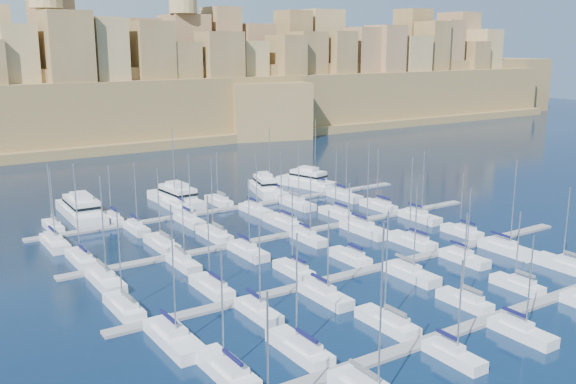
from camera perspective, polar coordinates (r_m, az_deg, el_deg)
ground at (r=107.97m, az=3.63°, el=-5.04°), size 600.00×600.00×0.00m
pontoon_near at (r=85.05m, az=17.74°, el=-10.65°), size 84.00×2.00×0.40m
pontoon_mid_near at (r=99.11m, az=7.82°, el=-6.70°), size 84.00×2.00×0.40m
pontoon_mid_far at (r=115.68m, az=0.65°, el=-3.67°), size 84.00×2.00×0.40m
pontoon_far at (r=133.81m, az=-4.62°, el=-1.39°), size 84.00×2.00×0.40m
sailboat_0 at (r=68.67m, az=-5.48°, el=-15.50°), size 2.94×9.80×13.94m
sailboat_1 at (r=72.75m, az=1.04°, el=-13.70°), size 2.90×9.68×14.17m
sailboat_2 at (r=79.71m, az=8.84°, el=-11.37°), size 2.74×9.13×14.83m
sailboat_3 at (r=88.00m, az=15.45°, el=-9.31°), size 2.40×8.00×12.80m
sailboat_4 at (r=95.76m, az=19.74°, el=-7.77°), size 2.35×7.82×11.46m
sailboat_5 at (r=106.41m, az=23.50°, el=-5.99°), size 3.00×10.01×13.07m
sailboat_8 at (r=73.59m, az=14.47°, el=-13.85°), size 2.26×7.53×11.95m
sailboat_9 at (r=81.28m, az=20.04°, el=-11.57°), size 2.47×8.24×12.84m
sailboat_12 at (r=85.67m, az=-14.36°, el=-9.86°), size 2.73×9.11×13.30m
sailboat_13 at (r=90.01m, az=-6.79°, el=-8.38°), size 2.73×9.10×13.95m
sailboat_14 at (r=95.87m, az=0.54°, el=-6.93°), size 2.43×8.09×13.59m
sailboat_15 at (r=101.96m, az=5.53°, el=-5.75°), size 2.50×8.32×12.84m
sailboat_16 at (r=111.31m, az=10.94°, el=-4.29°), size 2.91×9.70×15.48m
sailboat_17 at (r=118.92m, az=15.22°, el=-3.41°), size 2.43×8.10×11.63m
sailboat_18 at (r=76.03m, az=-10.11°, el=-12.65°), size 3.31×11.03×16.91m
sailboat_19 at (r=82.01m, az=-2.69°, el=-10.51°), size 2.48×8.27×13.00m
sailboat_20 at (r=86.86m, az=3.31°, el=-9.13°), size 2.75×9.17×12.85m
sailboat_21 at (r=96.11m, az=10.83°, el=-7.11°), size 2.88×9.59×14.08m
sailboat_22 at (r=104.74m, az=15.37°, el=-5.66°), size 2.56×8.52×12.41m
sailboat_23 at (r=111.26m, az=18.86°, el=-4.77°), size 2.99×9.98×15.81m
sailboat_24 at (r=105.73m, az=-17.90°, el=-5.63°), size 2.74×9.14×16.06m
sailboat_25 at (r=109.97m, az=-11.15°, el=-4.52°), size 2.90×9.67×13.85m
sailboat_26 at (r=113.69m, az=-6.55°, el=-3.77°), size 2.83×9.42×14.47m
sailboat_27 at (r=120.81m, az=-0.45°, el=-2.66°), size 2.98×9.94×14.43m
sailboat_28 at (r=127.34m, az=4.39°, el=-1.89°), size 2.66×8.86×13.34m
sailboat_29 at (r=134.16m, az=8.06°, el=-1.20°), size 2.71×9.05×12.76m
sailboat_30 at (r=95.43m, az=-15.93°, el=-7.53°), size 3.01×10.04×16.20m
sailboat_31 at (r=100.23m, az=-9.30°, el=-6.20°), size 2.47×8.22×13.90m
sailboat_32 at (r=104.49m, az=-3.60°, el=-5.24°), size 2.79×9.29×13.00m
sailboat_33 at (r=111.26m, az=1.83°, el=-4.08°), size 2.46×8.20×12.04m
sailboat_34 at (r=116.98m, az=6.80°, el=-3.27°), size 3.26×10.85×16.90m
sailboat_35 at (r=127.02m, az=11.61°, el=-2.15°), size 2.80×9.35×13.85m
sailboat_36 at (r=125.85m, az=-20.15°, el=-2.86°), size 2.34×7.81×12.59m
sailboat_37 at (r=128.42m, az=-15.36°, el=-2.21°), size 2.23×7.43×11.21m
sailboat_38 at (r=134.29m, az=-9.89°, el=-1.24°), size 3.04×10.14×17.13m
sailboat_39 at (r=137.55m, az=-6.17°, el=-0.80°), size 2.60×8.65×11.51m
sailboat_40 at (r=144.74m, az=-1.51°, el=-0.01°), size 3.09×10.31×15.54m
sailboat_41 at (r=151.30m, az=2.54°, el=0.56°), size 2.95×9.83×16.74m
sailboat_42 at (r=115.43m, az=-20.02°, el=-4.24°), size 2.93×9.78×13.76m
sailboat_43 at (r=120.14m, az=-13.32°, el=-3.13°), size 2.39×7.97×13.19m
sailboat_44 at (r=123.36m, az=-8.76°, el=-2.49°), size 2.71×9.04×13.88m
sailboat_45 at (r=129.72m, az=-2.93°, el=-1.58°), size 2.75×9.17×12.67m
sailboat_46 at (r=134.61m, az=0.81°, el=-1.02°), size 2.95×9.83×13.58m
sailboat_47 at (r=141.98m, az=5.03°, el=-0.33°), size 2.89×9.62×13.16m
motor_yacht_a at (r=132.65m, az=-17.91°, el=-1.44°), size 6.28×19.19×5.25m
motor_yacht_b at (r=138.17m, az=-9.90°, el=-0.43°), size 6.33×17.59×5.25m
motor_yacht_c at (r=146.20m, az=-2.10°, el=0.50°), size 7.85×14.68×5.25m
motor_yacht_d at (r=153.10m, az=1.68°, el=1.08°), size 8.57×15.84×5.25m
fortified_city at (r=245.73m, az=-18.85°, el=8.00°), size 460.00×108.95×59.52m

